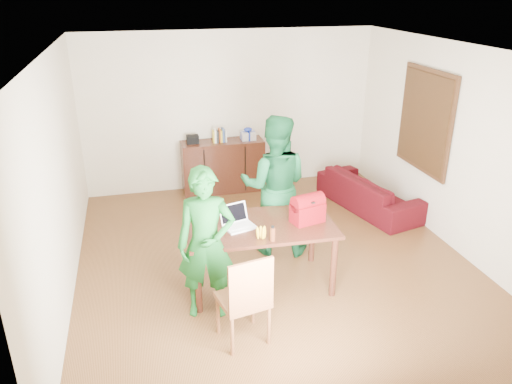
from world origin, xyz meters
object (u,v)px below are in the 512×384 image
object	(u,v)px
table	(260,233)
bottle	(273,233)
laptop	(240,224)
sofa	(369,192)
red_bag	(308,211)
person_far	(275,186)
person_near	(206,244)
chair	(244,315)

from	to	relation	value
table	bottle	world-z (taller)	bottle
table	bottle	bearing A→B (deg)	-83.10
laptop	sofa	size ratio (longest dim) A/B	0.21
bottle	red_bag	xyz separation A→B (m)	(0.52, 0.35, 0.05)
person_far	sofa	world-z (taller)	person_far
table	person_far	world-z (taller)	person_far
table	person_near	world-z (taller)	person_near
chair	sofa	bearing A→B (deg)	33.72
person_far	table	bearing A→B (deg)	82.03
person_near	red_bag	bearing A→B (deg)	24.99
person_far	bottle	bearing A→B (deg)	91.83
person_near	bottle	size ratio (longest dim) A/B	9.54
person_near	person_far	bearing A→B (deg)	57.34
laptop	bottle	world-z (taller)	laptop
chair	sofa	world-z (taller)	chair
table	bottle	xyz separation A→B (m)	(0.03, -0.41, 0.19)
chair	person_near	distance (m)	0.83
laptop	red_bag	xyz separation A→B (m)	(0.80, -0.04, 0.09)
table	laptop	distance (m)	0.29
red_bag	sofa	size ratio (longest dim) A/B	0.20
bottle	red_bag	distance (m)	0.63
person_far	chair	bearing A→B (deg)	83.71
table	sofa	distance (m)	2.88
sofa	chair	bearing A→B (deg)	120.93
chair	laptop	distance (m)	1.09
laptop	person_far	bearing A→B (deg)	35.75
red_bag	bottle	bearing A→B (deg)	-160.23
bottle	red_bag	world-z (taller)	red_bag
sofa	person_near	bearing A→B (deg)	111.65
table	red_bag	xyz separation A→B (m)	(0.55, -0.06, 0.24)
red_bag	chair	bearing A→B (deg)	-151.51
laptop	bottle	xyz separation A→B (m)	(0.28, -0.39, 0.04)
chair	person_near	world-z (taller)	person_near
chair	red_bag	size ratio (longest dim) A/B	2.74
bottle	red_bag	size ratio (longest dim) A/B	0.48
red_bag	laptop	bearing A→B (deg)	163.25
person_near	laptop	bearing A→B (deg)	49.89
table	laptop	bearing A→B (deg)	-172.80
red_bag	sofa	distance (m)	2.56
chair	sofa	size ratio (longest dim) A/B	0.54
person_far	bottle	size ratio (longest dim) A/B	10.57
chair	person_far	size ratio (longest dim) A/B	0.54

